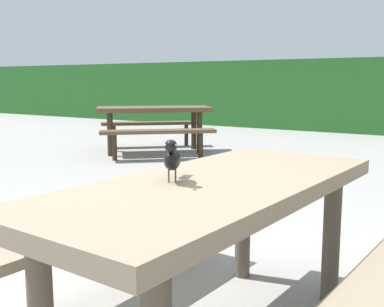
{
  "coord_description": "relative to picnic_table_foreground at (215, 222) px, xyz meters",
  "views": [
    {
      "loc": [
        1.3,
        -1.67,
        1.15
      ],
      "look_at": [
        0.19,
        0.04,
        0.84
      ],
      "focal_mm": 44.16,
      "sensor_mm": 36.0,
      "label": 1
    }
  ],
  "objects": [
    {
      "name": "picnic_table_foreground",
      "position": [
        0.0,
        0.0,
        0.0
      ],
      "size": [
        1.78,
        1.84,
        0.74
      ],
      "color": "#84725B",
      "rests_on": "ground"
    },
    {
      "name": "bird_grackle",
      "position": [
        -0.12,
        -0.15,
        0.29
      ],
      "size": [
        0.17,
        0.26,
        0.18
      ],
      "color": "black",
      "rests_on": "picnic_table_foreground"
    },
    {
      "name": "picnic_table_mid_left",
      "position": [
        -3.68,
        4.36,
        0.0
      ],
      "size": [
        2.4,
        2.39,
        0.74
      ],
      "color": "brown",
      "rests_on": "ground"
    }
  ]
}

